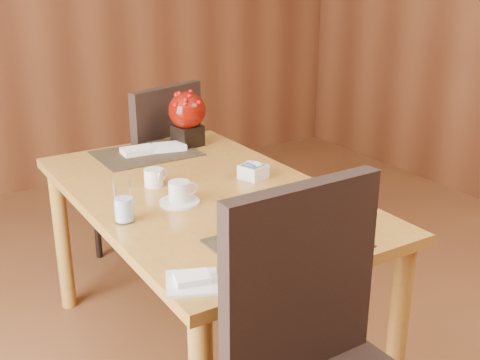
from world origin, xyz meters
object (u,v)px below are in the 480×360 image
soup_setting (281,224)px  sugar_caddy (253,172)px  water_glass (123,200)px  far_chair (154,165)px  coffee_cup (179,194)px  creamer_jug (154,177)px  bread_plate (192,283)px  dining_table (204,214)px  berry_decor (187,115)px

soup_setting → sugar_caddy: bearing=63.4°
water_glass → far_chair: 1.18m
soup_setting → coffee_cup: size_ratio=1.85×
far_chair → soup_setting: bearing=64.5°
coffee_cup → creamer_jug: (-0.01, 0.22, -0.00)m
coffee_cup → sugar_caddy: (0.38, 0.08, -0.01)m
bread_plate → creamer_jug: bearing=73.4°
creamer_jug → bread_plate: size_ratio=0.67×
coffee_cup → creamer_jug: 0.22m
far_chair → dining_table: bearing=60.4°
bread_plate → far_chair: far_chair is taller
dining_table → water_glass: (-0.37, -0.11, 0.18)m
soup_setting → far_chair: far_chair is taller
water_glass → berry_decor: berry_decor is taller
bread_plate → water_glass: bearing=90.0°
coffee_cup → sugar_caddy: size_ratio=1.58×
bread_plate → coffee_cup: bearing=66.9°
dining_table → water_glass: bearing=-162.8°
soup_setting → water_glass: bearing=131.1°
coffee_cup → bread_plate: 0.60m
berry_decor → bread_plate: size_ratio=1.82×
bread_plate → soup_setting: bearing=15.7°
water_glass → far_chair: bearing=61.5°
water_glass → far_chair: far_chair is taller
coffee_cup → bread_plate: coffee_cup is taller
creamer_jug → far_chair: size_ratio=0.10×
dining_table → sugar_caddy: bearing=4.1°
soup_setting → berry_decor: bearing=76.1°
dining_table → coffee_cup: size_ratio=10.09×
dining_table → soup_setting: size_ratio=5.47×
dining_table → far_chair: (0.18, 0.90, -0.09)m
creamer_jug → far_chair: bearing=53.1°
bread_plate → berry_decor: bearing=63.3°
dining_table → berry_decor: berry_decor is taller
sugar_caddy → berry_decor: size_ratio=0.36×
coffee_cup → water_glass: (-0.23, -0.05, 0.04)m
dining_table → creamer_jug: (-0.14, 0.15, 0.13)m
water_glass → sugar_caddy: size_ratio=1.69×
sugar_caddy → water_glass: bearing=-167.8°
dining_table → berry_decor: (0.23, 0.57, 0.25)m
water_glass → creamer_jug: bearing=49.4°
coffee_cup → far_chair: (0.32, 0.96, -0.22)m
creamer_jug → berry_decor: bearing=35.2°
water_glass → sugar_caddy: 0.63m
water_glass → bread_plate: size_ratio=1.11×
coffee_cup → berry_decor: bearing=60.4°
creamer_jug → bread_plate: (-0.23, -0.76, -0.03)m
sugar_caddy → bread_plate: sugar_caddy is taller
sugar_caddy → far_chair: far_chair is taller
soup_setting → sugar_caddy: 0.58m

